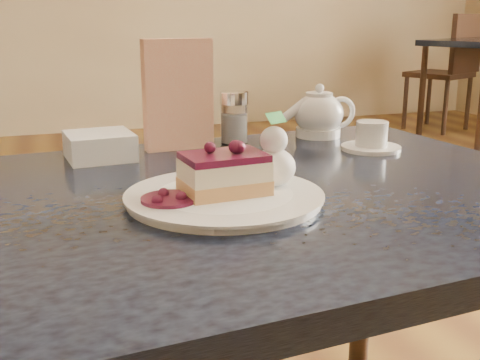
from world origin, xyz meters
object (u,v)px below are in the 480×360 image
object	(u,v)px
cheesecake_slice	(224,174)
main_table	(213,240)
dessert_plate	(224,197)
tea_set	(328,120)

from	to	relation	value
cheesecake_slice	main_table	bearing A→B (deg)	90.00
main_table	dessert_plate	size ratio (longest dim) A/B	4.46
main_table	tea_set	world-z (taller)	tea_set
main_table	cheesecake_slice	xyz separation A→B (m)	(0.00, -0.05, 0.12)
tea_set	dessert_plate	bearing A→B (deg)	-133.89
main_table	cheesecake_slice	distance (m)	0.13
cheesecake_slice	tea_set	world-z (taller)	tea_set
dessert_plate	tea_set	size ratio (longest dim) A/B	1.03
dessert_plate	cheesecake_slice	world-z (taller)	cheesecake_slice
tea_set	cheesecake_slice	bearing A→B (deg)	-133.89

